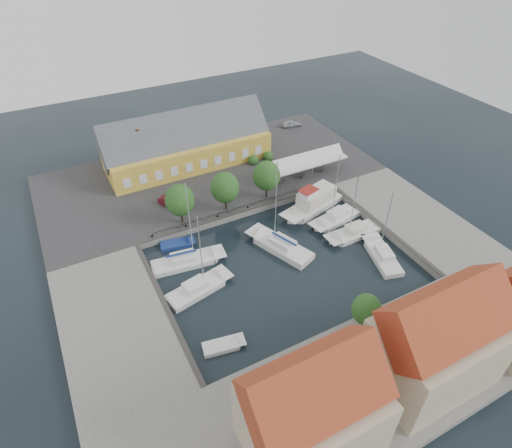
{
  "coord_description": "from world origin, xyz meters",
  "views": [
    {
      "loc": [
        -22.5,
        -36.76,
        39.39
      ],
      "look_at": [
        0.0,
        6.0,
        1.5
      ],
      "focal_mm": 30.0,
      "sensor_mm": 36.0,
      "label": 1
    }
  ],
  "objects_px": {
    "tent_canopy": "(307,162)",
    "west_boat_a": "(187,262)",
    "trawler": "(313,203)",
    "center_sailboat": "(280,247)",
    "launch_nw": "(177,245)",
    "launch_sw": "(223,346)",
    "west_boat_c": "(198,289)",
    "east_boat_a": "(335,219)",
    "car_red": "(173,202)",
    "car_silver": "(291,124)",
    "east_boat_b": "(353,234)",
    "warehouse": "(183,145)",
    "east_boat_c": "(382,257)"
  },
  "relations": [
    {
      "from": "center_sailboat",
      "to": "west_boat_a",
      "type": "bearing_deg",
      "value": 165.37
    },
    {
      "from": "car_silver",
      "to": "launch_nw",
      "type": "relative_size",
      "value": 0.77
    },
    {
      "from": "car_silver",
      "to": "west_boat_a",
      "type": "relative_size",
      "value": 0.3
    },
    {
      "from": "west_boat_a",
      "to": "launch_nw",
      "type": "height_order",
      "value": "west_boat_a"
    },
    {
      "from": "east_boat_b",
      "to": "launch_sw",
      "type": "height_order",
      "value": "east_boat_b"
    },
    {
      "from": "car_silver",
      "to": "east_boat_a",
      "type": "relative_size",
      "value": 0.33
    },
    {
      "from": "east_boat_a",
      "to": "launch_sw",
      "type": "relative_size",
      "value": 2.44
    },
    {
      "from": "warehouse",
      "to": "trawler",
      "type": "bearing_deg",
      "value": -58.22
    },
    {
      "from": "trawler",
      "to": "west_boat_c",
      "type": "distance_m",
      "value": 23.72
    },
    {
      "from": "center_sailboat",
      "to": "east_boat_c",
      "type": "xyz_separation_m",
      "value": [
        11.23,
        -8.04,
        -0.1
      ]
    },
    {
      "from": "car_red",
      "to": "launch_nw",
      "type": "xyz_separation_m",
      "value": [
        -2.28,
        -7.92,
        -1.66
      ]
    },
    {
      "from": "trawler",
      "to": "west_boat_a",
      "type": "distance_m",
      "value": 22.03
    },
    {
      "from": "warehouse",
      "to": "east_boat_a",
      "type": "height_order",
      "value": "east_boat_a"
    },
    {
      "from": "car_silver",
      "to": "car_red",
      "type": "bearing_deg",
      "value": 126.3
    },
    {
      "from": "warehouse",
      "to": "center_sailboat",
      "type": "distance_m",
      "value": 27.75
    },
    {
      "from": "car_silver",
      "to": "launch_nw",
      "type": "xyz_separation_m",
      "value": [
        -33.03,
        -23.35,
        -1.58
      ]
    },
    {
      "from": "east_boat_b",
      "to": "east_boat_c",
      "type": "distance_m",
      "value": 5.69
    },
    {
      "from": "warehouse",
      "to": "car_red",
      "type": "xyz_separation_m",
      "value": [
        -6.31,
        -11.87,
        -2.68
      ]
    },
    {
      "from": "west_boat_a",
      "to": "tent_canopy",
      "type": "bearing_deg",
      "value": 21.73
    },
    {
      "from": "east_boat_a",
      "to": "launch_sw",
      "type": "bearing_deg",
      "value": -152.16
    },
    {
      "from": "east_boat_c",
      "to": "car_silver",
      "type": "bearing_deg",
      "value": 76.45
    },
    {
      "from": "warehouse",
      "to": "car_silver",
      "type": "xyz_separation_m",
      "value": [
        24.44,
        3.56,
        -2.76
      ]
    },
    {
      "from": "warehouse",
      "to": "launch_nw",
      "type": "distance_m",
      "value": 22.01
    },
    {
      "from": "warehouse",
      "to": "car_red",
      "type": "relative_size",
      "value": 6.25
    },
    {
      "from": "center_sailboat",
      "to": "east_boat_b",
      "type": "xyz_separation_m",
      "value": [
        10.82,
        -2.36,
        -0.1
      ]
    },
    {
      "from": "west_boat_c",
      "to": "launch_sw",
      "type": "bearing_deg",
      "value": -94.5
    },
    {
      "from": "east_boat_a",
      "to": "car_red",
      "type": "bearing_deg",
      "value": 146.8
    },
    {
      "from": "west_boat_c",
      "to": "launch_nw",
      "type": "bearing_deg",
      "value": 86.75
    },
    {
      "from": "east_boat_b",
      "to": "east_boat_a",
      "type": "bearing_deg",
      "value": 93.15
    },
    {
      "from": "car_silver",
      "to": "launch_nw",
      "type": "distance_m",
      "value": 40.48
    },
    {
      "from": "trawler",
      "to": "east_boat_a",
      "type": "distance_m",
      "value": 4.36
    },
    {
      "from": "car_red",
      "to": "launch_sw",
      "type": "bearing_deg",
      "value": -131.39
    },
    {
      "from": "east_boat_c",
      "to": "launch_sw",
      "type": "distance_m",
      "value": 25.12
    },
    {
      "from": "east_boat_a",
      "to": "west_boat_c",
      "type": "xyz_separation_m",
      "value": [
        -23.58,
        -3.79,
        -0.0
      ]
    },
    {
      "from": "car_red",
      "to": "east_boat_b",
      "type": "height_order",
      "value": "east_boat_b"
    },
    {
      "from": "east_boat_b",
      "to": "west_boat_c",
      "type": "xyz_separation_m",
      "value": [
        -23.8,
        0.29,
        0.0
      ]
    },
    {
      "from": "warehouse",
      "to": "tent_canopy",
      "type": "bearing_deg",
      "value": -39.86
    },
    {
      "from": "tent_canopy",
      "to": "west_boat_a",
      "type": "xyz_separation_m",
      "value": [
        -25.25,
        -10.06,
        -3.41
      ]
    },
    {
      "from": "car_silver",
      "to": "launch_sw",
      "type": "relative_size",
      "value": 0.8
    },
    {
      "from": "east_boat_b",
      "to": "west_boat_c",
      "type": "height_order",
      "value": "west_boat_c"
    },
    {
      "from": "tent_canopy",
      "to": "launch_nw",
      "type": "distance_m",
      "value": 26.13
    },
    {
      "from": "warehouse",
      "to": "east_boat_b",
      "type": "xyz_separation_m",
      "value": [
        14.67,
        -29.54,
        -4.17
      ]
    },
    {
      "from": "warehouse",
      "to": "west_boat_c",
      "type": "relative_size",
      "value": 2.42
    },
    {
      "from": "center_sailboat",
      "to": "launch_nw",
      "type": "height_order",
      "value": "center_sailboat"
    },
    {
      "from": "car_silver",
      "to": "east_boat_a",
      "type": "xyz_separation_m",
      "value": [
        -9.99,
        -29.02,
        -1.41
      ]
    },
    {
      "from": "launch_sw",
      "to": "west_boat_c",
      "type": "bearing_deg",
      "value": 85.5
    },
    {
      "from": "car_red",
      "to": "trawler",
      "type": "relative_size",
      "value": 0.39
    },
    {
      "from": "trawler",
      "to": "west_boat_a",
      "type": "relative_size",
      "value": 0.9
    },
    {
      "from": "car_red",
      "to": "center_sailboat",
      "type": "distance_m",
      "value": 18.43
    },
    {
      "from": "east_boat_a",
      "to": "tent_canopy",
      "type": "bearing_deg",
      "value": 79.51
    }
  ]
}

